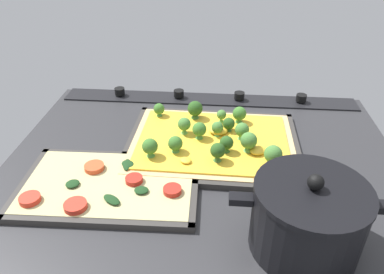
{
  "coord_description": "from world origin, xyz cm",
  "views": [
    {
      "loc": [
        -2.95,
        62.63,
        46.16
      ],
      "look_at": [
        2.34,
        -0.96,
        5.54
      ],
      "focal_mm": 34.3,
      "sensor_mm": 36.0,
      "label": 1
    }
  ],
  "objects_px": {
    "baking_tray_front": "(213,145)",
    "cooking_pot": "(307,218)",
    "veggie_pizza_back": "(108,184)",
    "baking_tray_back": "(110,186)",
    "broccoli_pizza": "(213,139)"
  },
  "relations": [
    {
      "from": "baking_tray_front",
      "to": "cooking_pot",
      "type": "distance_m",
      "value": 0.31
    },
    {
      "from": "veggie_pizza_back",
      "to": "baking_tray_back",
      "type": "bearing_deg",
      "value": -115.76
    },
    {
      "from": "baking_tray_back",
      "to": "veggie_pizza_back",
      "type": "height_order",
      "value": "veggie_pizza_back"
    },
    {
      "from": "baking_tray_front",
      "to": "veggie_pizza_back",
      "type": "distance_m",
      "value": 0.25
    },
    {
      "from": "baking_tray_front",
      "to": "veggie_pizza_back",
      "type": "height_order",
      "value": "veggie_pizza_back"
    },
    {
      "from": "cooking_pot",
      "to": "broccoli_pizza",
      "type": "bearing_deg",
      "value": -60.69
    },
    {
      "from": "veggie_pizza_back",
      "to": "cooking_pot",
      "type": "xyz_separation_m",
      "value": [
        -0.35,
        0.11,
        0.05
      ]
    },
    {
      "from": "baking_tray_front",
      "to": "veggie_pizza_back",
      "type": "relative_size",
      "value": 1.21
    },
    {
      "from": "baking_tray_back",
      "to": "veggie_pizza_back",
      "type": "relative_size",
      "value": 1.08
    },
    {
      "from": "broccoli_pizza",
      "to": "cooking_pot",
      "type": "bearing_deg",
      "value": 119.31
    },
    {
      "from": "veggie_pizza_back",
      "to": "cooking_pot",
      "type": "distance_m",
      "value": 0.37
    },
    {
      "from": "baking_tray_front",
      "to": "baking_tray_back",
      "type": "height_order",
      "value": "same"
    },
    {
      "from": "baking_tray_back",
      "to": "veggie_pizza_back",
      "type": "bearing_deg",
      "value": 64.24
    },
    {
      "from": "broccoli_pizza",
      "to": "cooking_pot",
      "type": "distance_m",
      "value": 0.31
    },
    {
      "from": "baking_tray_front",
      "to": "baking_tray_back",
      "type": "relative_size",
      "value": 1.12
    }
  ]
}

